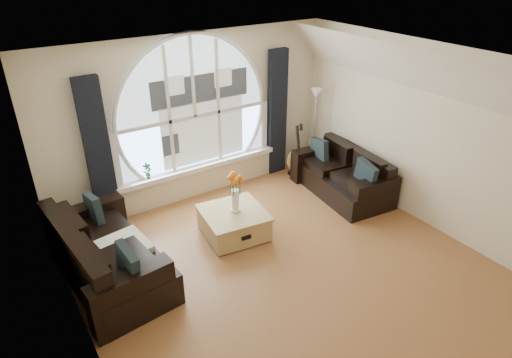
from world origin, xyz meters
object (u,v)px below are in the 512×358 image
coffee_chest (234,222)px  potted_plant (147,171)px  sofa_right (342,173)px  floor_lamp (314,131)px  sofa_left (109,254)px  vase_flowers (235,187)px  guitar (296,149)px

coffee_chest → potted_plant: 1.65m
sofa_right → floor_lamp: floor_lamp is taller
coffee_chest → sofa_left: bearing=-173.2°
potted_plant → sofa_right: bearing=-24.9°
sofa_right → vase_flowers: size_ratio=2.45×
sofa_right → floor_lamp: size_ratio=1.07×
sofa_right → coffee_chest: (-2.19, -0.04, -0.18)m
sofa_right → vase_flowers: vase_flowers is taller
vase_flowers → potted_plant: vase_flowers is taller
sofa_right → guitar: 1.02m
guitar → sofa_left: bearing=-161.6°
vase_flowers → floor_lamp: bearing=23.6°
vase_flowers → sofa_right: bearing=0.7°
floor_lamp → guitar: 0.48m
sofa_left → coffee_chest: (1.82, -0.01, -0.18)m
guitar → vase_flowers: bearing=-148.6°
sofa_right → potted_plant: size_ratio=6.39×
sofa_left → vase_flowers: size_ratio=2.81×
coffee_chest → vase_flowers: bearing=20.0°
coffee_chest → guitar: (1.94, 1.02, 0.31)m
vase_flowers → guitar: size_ratio=0.66×
floor_lamp → potted_plant: size_ratio=5.96×
guitar → potted_plant: bearing=175.5°
sofa_right → guitar: (-0.24, 0.98, 0.13)m
coffee_chest → floor_lamp: floor_lamp is taller
guitar → potted_plant: (-2.69, 0.37, 0.15)m
coffee_chest → potted_plant: (-0.74, 1.39, 0.47)m
sofa_left → floor_lamp: size_ratio=1.23×
guitar → sofa_right: bearing=-72.9°
sofa_right → coffee_chest: bearing=-172.5°
floor_lamp → guitar: bearing=179.4°
coffee_chest → floor_lamp: size_ratio=0.56×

